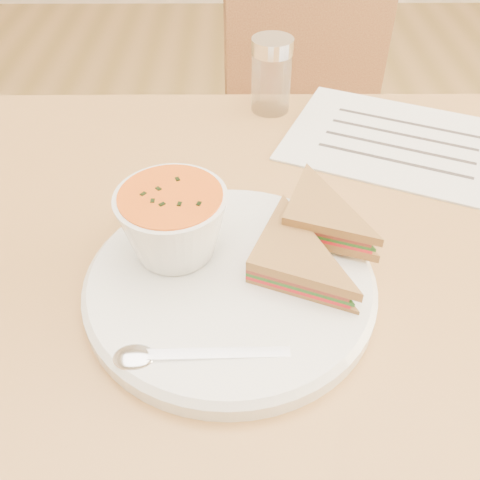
{
  "coord_description": "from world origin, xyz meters",
  "views": [
    {
      "loc": [
        -0.08,
        -0.43,
        1.15
      ],
      "look_at": [
        -0.08,
        -0.05,
        0.8
      ],
      "focal_mm": 40.0,
      "sensor_mm": 36.0,
      "label": 1
    }
  ],
  "objects_px": {
    "dining_table": "(291,419)",
    "plate": "(230,285)",
    "chair_far": "(323,163)",
    "soup_bowl": "(174,226)",
    "condiment_shaker": "(271,75)"
  },
  "relations": [
    {
      "from": "dining_table",
      "to": "condiment_shaker",
      "type": "xyz_separation_m",
      "value": [
        -0.03,
        0.3,
        0.43
      ]
    },
    {
      "from": "dining_table",
      "to": "plate",
      "type": "distance_m",
      "value": 0.4
    },
    {
      "from": "plate",
      "to": "soup_bowl",
      "type": "relative_size",
      "value": 2.63
    },
    {
      "from": "plate",
      "to": "condiment_shaker",
      "type": "relative_size",
      "value": 2.67
    },
    {
      "from": "chair_far",
      "to": "plate",
      "type": "distance_m",
      "value": 0.78
    },
    {
      "from": "condiment_shaker",
      "to": "chair_far",
      "type": "bearing_deg",
      "value": 63.76
    },
    {
      "from": "dining_table",
      "to": "soup_bowl",
      "type": "distance_m",
      "value": 0.45
    },
    {
      "from": "chair_far",
      "to": "plate",
      "type": "bearing_deg",
      "value": 61.29
    },
    {
      "from": "dining_table",
      "to": "plate",
      "type": "relative_size",
      "value": 3.47
    },
    {
      "from": "dining_table",
      "to": "plate",
      "type": "xyz_separation_m",
      "value": [
        -0.09,
        -0.07,
        0.38
      ]
    },
    {
      "from": "chair_far",
      "to": "soup_bowl",
      "type": "relative_size",
      "value": 8.07
    },
    {
      "from": "dining_table",
      "to": "soup_bowl",
      "type": "bearing_deg",
      "value": -168.63
    },
    {
      "from": "soup_bowl",
      "to": "dining_table",
      "type": "bearing_deg",
      "value": 11.37
    },
    {
      "from": "chair_far",
      "to": "condiment_shaker",
      "type": "relative_size",
      "value": 8.19
    },
    {
      "from": "chair_far",
      "to": "soup_bowl",
      "type": "height_order",
      "value": "chair_far"
    }
  ]
}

